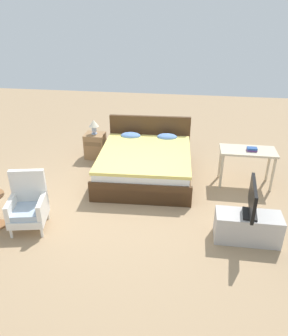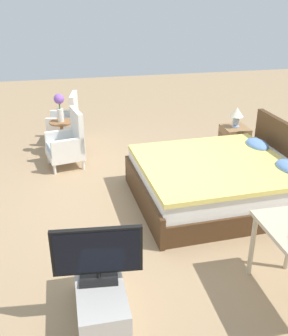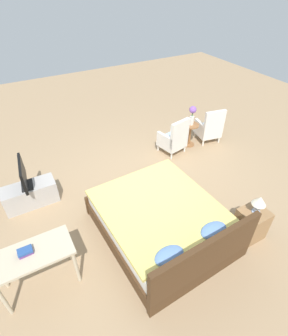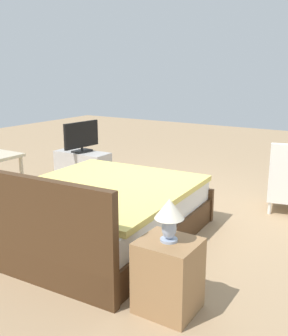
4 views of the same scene
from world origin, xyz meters
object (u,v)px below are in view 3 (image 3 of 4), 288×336
bed (162,222)px  side_table (190,132)px  flower_vase (192,114)px  vanity_desk (33,258)px  book_stack (25,252)px  tv_flatscreen (23,175)px  table_lamp (259,202)px  armchair_by_window_right (174,139)px  armchair_by_window_left (209,128)px  tv_stand (31,195)px  nightstand (251,224)px

bed → side_table: size_ratio=3.89×
flower_vase → vanity_desk: bearing=25.9°
bed → book_stack: bed is taller
bed → tv_flatscreen: size_ratio=3.06×
flower_vase → book_stack: size_ratio=2.62×
vanity_desk → table_lamp: bearing=165.9°
bed → armchair_by_window_right: bearing=-128.4°
armchair_by_window_right → table_lamp: bearing=83.7°
armchair_by_window_right → table_lamp: (0.30, 2.72, 0.41)m
bed → table_lamp: (-1.28, 0.73, 0.49)m
flower_vase → table_lamp: (0.85, 2.80, -0.09)m
flower_vase → bed: bearing=44.3°
armchair_by_window_left → table_lamp: (1.40, 2.72, 0.41)m
armchair_by_window_right → flower_vase: bearing=-171.6°
tv_flatscreen → vanity_desk: (0.17, 1.76, -0.09)m
armchair_by_window_left → tv_stand: bearing=1.9°
armchair_by_window_right → flower_vase: 0.75m
armchair_by_window_left → side_table: armchair_by_window_left is taller
bed → tv_flatscreen: (1.80, -1.84, 0.41)m
tv_flatscreen → nightstand: bearing=140.0°
bed → book_stack: (2.03, -0.12, 0.47)m
side_table → flower_vase: flower_vase is taller
armchair_by_window_right → side_table: (-0.55, -0.08, -0.01)m
table_lamp → book_stack: size_ratio=1.81×
armchair_by_window_left → side_table: 0.55m
armchair_by_window_right → vanity_desk: bearing=28.3°
tv_stand → vanity_desk: size_ratio=0.92×
flower_vase → book_stack: flower_vase is taller
armchair_by_window_right → tv_stand: 3.38m
side_table → table_lamp: size_ratio=1.77×
armchair_by_window_left → table_lamp: bearing=62.9°
armchair_by_window_left → side_table: bearing=-8.4°
bed → armchair_by_window_right: (-1.58, -1.99, 0.08)m
side_table → armchair_by_window_right: bearing=8.4°
table_lamp → tv_stand: bearing=-40.0°
side_table → tv_flatscreen: 3.94m
side_table → table_lamp: 2.96m
tv_stand → tv_flatscreen: bearing=-5.3°
side_table → nightstand: bearing=73.2°
table_lamp → tv_flatscreen: size_ratio=0.45×
table_lamp → tv_stand: size_ratio=0.34×
armchair_by_window_right → book_stack: size_ratio=5.05×
tv_stand → book_stack: size_ratio=5.27×
tv_stand → book_stack: book_stack is taller
nightstand → book_stack: size_ratio=3.14×
bed → tv_flatscreen: bearing=-45.7°
nightstand → table_lamp: (0.00, 0.00, 0.50)m
table_lamp → vanity_desk: table_lamp is taller
armchair_by_window_left → book_stack: 5.08m
flower_vase → tv_stand: bearing=3.3°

